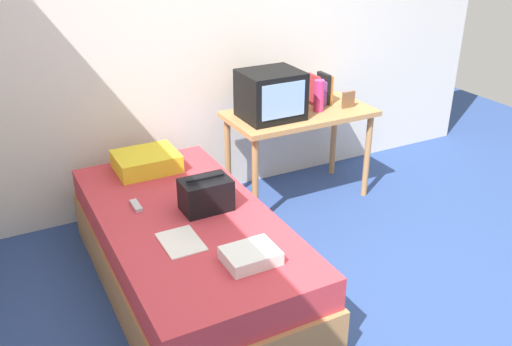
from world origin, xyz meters
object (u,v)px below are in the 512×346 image
Objects in this scene: bed at (188,252)px; water_bottle at (319,96)px; remote_dark at (266,251)px; handbag at (206,195)px; book_row at (320,90)px; remote_silver at (136,206)px; folded_towel at (251,256)px; picture_frame at (348,100)px; desk at (299,123)px; tv at (271,95)px; magazine at (181,242)px; pillow at (146,161)px.

water_bottle is (1.38, 0.68, 0.62)m from bed.
handbag is at bearing 99.00° from remote_dark.
bed is 1.82m from book_row.
remote_silver is (-0.47, 0.81, 0.00)m from remote_dark.
remote_dark is at bearing 17.85° from folded_towel.
bed is 12.82× the size of remote_dark.
picture_frame is at bearing -53.17° from book_row.
picture_frame reaches higher than handbag.
water_bottle reaches higher than desk.
book_row reaches higher than remote_silver.
tv reaches higher than book_row.
bed is 0.40m from magazine.
picture_frame is 1.94m from remote_silver.
tv reaches higher than water_bottle.
desk reaches higher than folded_towel.
picture_frame is (1.64, 0.64, 0.56)m from bed.
tv is 1.54m from magazine.
handbag is 0.45m from remote_silver.
magazine is 2.01× the size of remote_silver.
picture_frame reaches higher than remote_dark.
pillow is (-1.39, 0.06, -0.29)m from water_bottle.
remote_silver is (-1.88, -0.40, -0.29)m from picture_frame.
bed is 0.69m from folded_towel.
bed is 8.05× the size of book_row.
book_row is 1.88× the size of picture_frame.
water_bottle is (0.40, -0.04, -0.05)m from tv.
desk is 1.26m from pillow.
pillow is (-0.99, 0.02, -0.35)m from tv.
water_bottle is 1.73m from remote_dark.
water_bottle reaches higher than bed.
folded_towel is (0.13, -0.61, 0.30)m from bed.
pillow is at bearing 95.64° from folded_towel.
remote_dark reaches higher than magazine.
remote_dark is at bearing -59.96° from remote_silver.
handbag is 2.08× the size of remote_silver.
desk is 8.06× the size of remote_silver.
bed is 1.72× the size of desk.
desk is (1.25, 0.74, 0.40)m from bed.
book_row is at bearing 126.83° from picture_frame.
magazine is (-1.11, -0.99, -0.41)m from tv.
folded_towel is (-0.02, -0.63, -0.06)m from handbag.
book_row is 0.58× the size of pillow.
bed is 6.90× the size of magazine.
book_row is 0.86× the size of magazine.
tv is at bearing -0.97° from pillow.
remote_silver is at bearing 120.04° from remote_dark.
water_bottle reaches higher than magazine.
water_bottle reaches higher than folded_towel.
book_row is at bearing 46.33° from folded_towel.
picture_frame is 1.98m from folded_towel.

